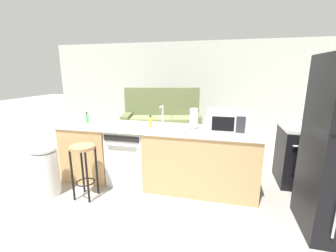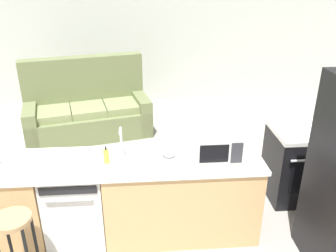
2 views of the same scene
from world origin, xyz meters
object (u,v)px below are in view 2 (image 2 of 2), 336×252
object	(u,v)px
bar_stool	(16,237)
couch	(87,111)
stove_range	(301,163)
dishwasher	(77,203)
kettle	(328,127)
paper_towel_roll	(169,143)
microwave	(215,145)
soap_bottle	(106,156)

from	to	relation	value
bar_stool	couch	distance (m)	3.23
stove_range	bar_stool	world-z (taller)	stove_range
dishwasher	kettle	world-z (taller)	kettle
paper_towel_roll	couch	size ratio (longest dim) A/B	0.13
dishwasher	microwave	size ratio (longest dim) A/B	1.68
stove_range	soap_bottle	bearing A→B (deg)	-165.74
bar_stool	kettle	bearing A→B (deg)	17.69
paper_towel_roll	couch	xyz separation A→B (m)	(-1.18, 2.57, -0.64)
dishwasher	paper_towel_roll	distance (m)	1.14
dishwasher	kettle	size ratio (longest dim) A/B	4.10
microwave	bar_stool	distance (m)	1.97
dishwasher	bar_stool	size ratio (longest dim) A/B	1.14
paper_towel_roll	bar_stool	distance (m)	1.60
stove_range	microwave	bearing A→B (deg)	-155.40
soap_bottle	microwave	bearing A→B (deg)	1.36
couch	stove_range	bearing A→B (deg)	-36.37
stove_range	bar_stool	xyz separation A→B (m)	(-3.01, -1.14, 0.08)
microwave	paper_towel_roll	world-z (taller)	paper_towel_roll
kettle	bar_stool	world-z (taller)	kettle
microwave	soap_bottle	size ratio (longest dim) A/B	2.84
paper_towel_roll	bar_stool	world-z (taller)	paper_towel_roll
soap_bottle	couch	world-z (taller)	couch
dishwasher	kettle	bearing A→B (deg)	8.68
bar_stool	couch	world-z (taller)	couch
bar_stool	microwave	bearing A→B (deg)	18.05
microwave	paper_towel_roll	size ratio (longest dim) A/B	1.77
stove_range	paper_towel_roll	distance (m)	1.81
dishwasher	stove_range	size ratio (longest dim) A/B	0.93
paper_towel_roll	bar_stool	xyz separation A→B (m)	(-1.37, -0.66, -0.50)
dishwasher	soap_bottle	world-z (taller)	soap_bottle
couch	soap_bottle	bearing A→B (deg)	-77.97
microwave	kettle	size ratio (longest dim) A/B	2.44
microwave	paper_towel_roll	bearing A→B (deg)	171.63
dishwasher	paper_towel_roll	size ratio (longest dim) A/B	2.98
soap_bottle	couch	size ratio (longest dim) A/B	0.08
soap_bottle	dishwasher	bearing A→B (deg)	175.53
microwave	soap_bottle	world-z (taller)	microwave
stove_range	soap_bottle	world-z (taller)	soap_bottle
paper_towel_roll	soap_bottle	distance (m)	0.62
microwave	paper_towel_roll	distance (m)	0.45
stove_range	paper_towel_roll	xyz separation A→B (m)	(-1.65, -0.48, 0.59)
dishwasher	kettle	distance (m)	2.86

